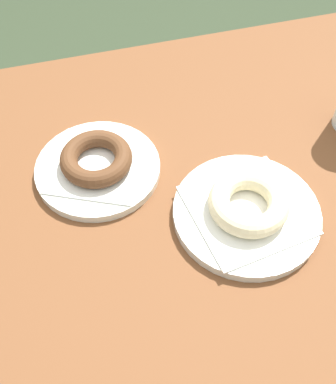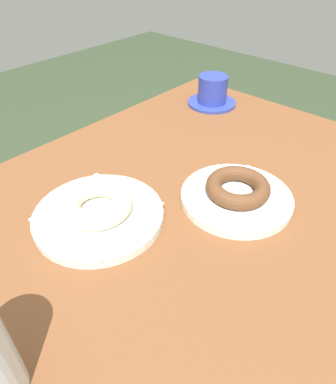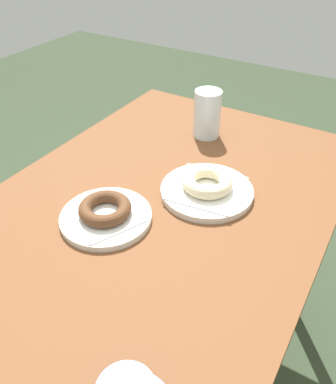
# 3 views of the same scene
# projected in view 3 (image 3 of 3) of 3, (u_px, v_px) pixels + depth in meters

# --- Properties ---
(ground_plane) EXTENTS (6.00, 6.00, 0.00)m
(ground_plane) POSITION_uv_depth(u_px,v_px,m) (161.00, 365.00, 1.36)
(ground_plane) COLOR #2F3B26
(table) EXTENTS (1.10, 0.75, 0.72)m
(table) POSITION_uv_depth(u_px,v_px,m) (158.00, 225.00, 0.97)
(table) COLOR brown
(table) RESTS_ON ground_plane
(plate_sugar_ring) EXTENTS (0.22, 0.22, 0.02)m
(plate_sugar_ring) POSITION_uv_depth(u_px,v_px,m) (207.00, 191.00, 0.95)
(plate_sugar_ring) COLOR silver
(plate_sugar_ring) RESTS_ON table
(napkin_sugar_ring) EXTENTS (0.18, 0.18, 0.00)m
(napkin_sugar_ring) POSITION_uv_depth(u_px,v_px,m) (207.00, 188.00, 0.94)
(napkin_sugar_ring) COLOR white
(napkin_sugar_ring) RESTS_ON plate_sugar_ring
(donut_sugar_ring) EXTENTS (0.12, 0.12, 0.03)m
(donut_sugar_ring) POSITION_uv_depth(u_px,v_px,m) (207.00, 182.00, 0.93)
(donut_sugar_ring) COLOR beige
(donut_sugar_ring) RESTS_ON napkin_sugar_ring
(plate_chocolate_ring) EXTENTS (0.20, 0.20, 0.01)m
(plate_chocolate_ring) POSITION_uv_depth(u_px,v_px,m) (106.00, 217.00, 0.87)
(plate_chocolate_ring) COLOR silver
(plate_chocolate_ring) RESTS_ON table
(napkin_chocolate_ring) EXTENTS (0.19, 0.19, 0.00)m
(napkin_chocolate_ring) POSITION_uv_depth(u_px,v_px,m) (106.00, 214.00, 0.87)
(napkin_chocolate_ring) COLOR white
(napkin_chocolate_ring) RESTS_ON plate_chocolate_ring
(donut_chocolate_ring) EXTENTS (0.12, 0.12, 0.03)m
(donut_chocolate_ring) POSITION_uv_depth(u_px,v_px,m) (105.00, 209.00, 0.86)
(donut_chocolate_ring) COLOR #54331D
(donut_chocolate_ring) RESTS_ON napkin_chocolate_ring
(water_glass) EXTENTS (0.08, 0.08, 0.14)m
(water_glass) POSITION_uv_depth(u_px,v_px,m) (207.00, 114.00, 1.14)
(water_glass) COLOR silver
(water_glass) RESTS_ON table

